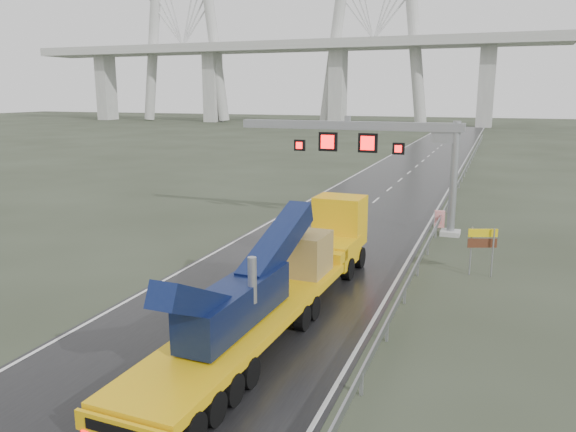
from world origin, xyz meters
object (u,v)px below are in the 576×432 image
at_px(sign_gantry, 379,145).
at_px(heavy_haul_truck, 292,269).
at_px(exit_sign_pair, 482,242).
at_px(striped_barrier, 439,219).

xyz_separation_m(sign_gantry, heavy_haul_truck, (-0.40, -15.15, -3.90)).
bearing_deg(exit_sign_pair, striped_barrier, 86.52).
relative_size(sign_gantry, heavy_haul_truck, 0.79).
relative_size(heavy_haul_truck, exit_sign_pair, 7.69).
xyz_separation_m(exit_sign_pair, striped_barrier, (-3.00, 9.91, -1.15)).
xyz_separation_m(sign_gantry, exit_sign_pair, (6.90, -7.90, -3.90)).
bearing_deg(striped_barrier, exit_sign_pair, -85.03).
distance_m(heavy_haul_truck, striped_barrier, 17.73).
height_order(sign_gantry, exit_sign_pair, sign_gantry).
relative_size(heavy_haul_truck, striped_barrier, 16.76).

